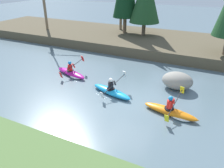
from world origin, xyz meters
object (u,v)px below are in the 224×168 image
at_px(kayaker_middle, 112,91).
at_px(kayaker_trailing, 72,73).
at_px(boulder_midstream, 177,81).
at_px(kayaker_lead, 172,112).

xyz_separation_m(kayaker_middle, kayaker_trailing, (-3.58, 1.20, -0.02)).
bearing_deg(boulder_midstream, kayaker_lead, -83.27).
bearing_deg(kayaker_trailing, kayaker_lead, 2.27).
height_order(kayaker_lead, boulder_midstream, kayaker_lead).
height_order(kayaker_lead, kayaker_middle, same).
xyz_separation_m(kayaker_trailing, boulder_midstream, (6.81, 1.18, 0.32)).
height_order(kayaker_trailing, boulder_midstream, kayaker_trailing).
bearing_deg(kayaker_middle, boulder_midstream, 52.38).
xyz_separation_m(kayaker_lead, kayaker_middle, (-3.58, 0.62, 0.02)).
bearing_deg(kayaker_middle, kayaker_lead, 6.26).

